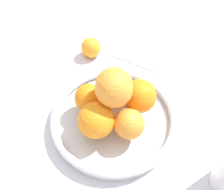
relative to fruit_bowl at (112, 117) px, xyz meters
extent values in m
plane|color=silver|center=(0.00, 0.00, -0.02)|extent=(4.00, 4.00, 0.00)
cylinder|color=silver|center=(0.00, 0.00, -0.01)|extent=(0.30, 0.30, 0.02)
torus|color=silver|center=(0.00, 0.00, 0.01)|extent=(0.31, 0.31, 0.02)
sphere|color=orange|center=(0.05, -0.04, 0.06)|extent=(0.08, 0.08, 0.08)
sphere|color=orange|center=(0.05, 0.03, 0.05)|extent=(0.07, 0.07, 0.07)
sphere|color=orange|center=(-0.02, 0.06, 0.06)|extent=(0.08, 0.08, 0.08)
sphere|color=orange|center=(-0.06, 0.00, 0.05)|extent=(0.07, 0.07, 0.07)
sphere|color=orange|center=(-0.02, -0.06, 0.05)|extent=(0.07, 0.07, 0.07)
sphere|color=orange|center=(0.01, 0.00, 0.12)|extent=(0.08, 0.08, 0.08)
sphere|color=orange|center=(0.00, 0.00, 0.12)|extent=(0.08, 0.08, 0.08)
sphere|color=orange|center=(-0.26, -0.07, 0.01)|extent=(0.06, 0.06, 0.06)
cube|color=silver|center=(-0.29, 0.10, -0.01)|extent=(0.22, 0.22, 0.01)
camera|label=1|loc=(0.30, 0.00, 0.46)|focal=35.00mm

